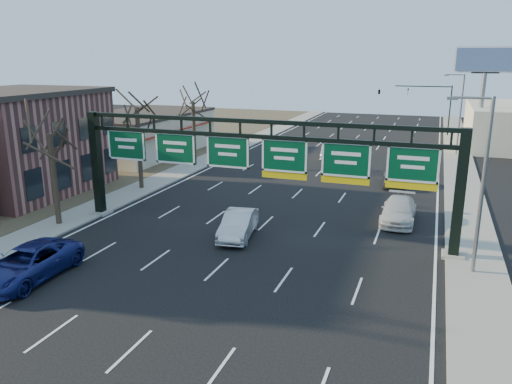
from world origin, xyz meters
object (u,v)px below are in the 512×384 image
at_px(sign_gantry, 258,161).
at_px(car_silver_sedan, 238,224).
at_px(car_white_wagon, 399,210).
at_px(car_blue_suv, 28,263).

distance_m(sign_gantry, car_silver_sedan, 4.07).
xyz_separation_m(sign_gantry, car_white_wagon, (8.15, 5.38, -3.85)).
xyz_separation_m(car_silver_sedan, car_white_wagon, (9.06, 6.44, -0.03)).
height_order(sign_gantry, car_silver_sedan, sign_gantry).
bearing_deg(car_silver_sedan, car_blue_suv, -138.58).
relative_size(sign_gantry, car_blue_suv, 4.11).
xyz_separation_m(car_blue_suv, car_white_wagon, (16.67, 15.67, -0.06)).
relative_size(car_silver_sedan, car_white_wagon, 0.91).
bearing_deg(car_silver_sedan, sign_gantry, 39.94).
relative_size(sign_gantry, car_white_wagon, 4.61).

